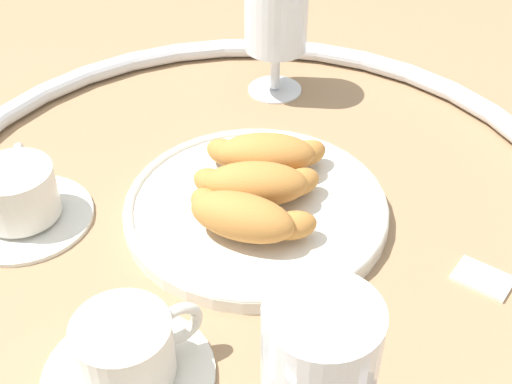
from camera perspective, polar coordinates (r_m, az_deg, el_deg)
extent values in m
plane|color=#997551|center=(0.70, -0.63, -1.47)|extent=(2.20, 2.20, 0.00)
torus|color=silver|center=(0.69, -0.63, -0.71)|extent=(0.68, 0.68, 0.02)
cylinder|color=silver|center=(0.69, 0.00, -1.48)|extent=(0.26, 0.26, 0.01)
torus|color=silver|center=(0.68, 0.00, -1.02)|extent=(0.26, 0.26, 0.01)
ellipsoid|color=#BC7A38|center=(0.63, -0.92, -2.07)|extent=(0.11, 0.07, 0.04)
ellipsoid|color=#BC7A38|center=(0.64, 3.10, -2.76)|extent=(0.05, 0.04, 0.03)
ellipsoid|color=#BC7A38|center=(0.66, -3.95, -1.03)|extent=(0.05, 0.05, 0.03)
ellipsoid|color=#BC7A38|center=(0.67, 0.00, 0.69)|extent=(0.10, 0.05, 0.04)
ellipsoid|color=#BC7A38|center=(0.68, 3.58, 0.80)|extent=(0.05, 0.05, 0.03)
ellipsoid|color=#BC7A38|center=(0.69, -3.53, 0.88)|extent=(0.05, 0.05, 0.03)
ellipsoid|color=#BC7A38|center=(0.71, 0.82, 3.14)|extent=(0.10, 0.05, 0.04)
ellipsoid|color=#BC7A38|center=(0.72, 4.20, 3.19)|extent=(0.05, 0.05, 0.03)
ellipsoid|color=#BC7A38|center=(0.72, -2.54, 3.28)|extent=(0.05, 0.05, 0.03)
cylinder|color=silver|center=(0.72, -18.55, -1.89)|extent=(0.14, 0.14, 0.01)
cylinder|color=silver|center=(0.71, -19.05, -0.01)|extent=(0.08, 0.08, 0.05)
cylinder|color=brown|center=(0.69, -19.42, 1.40)|extent=(0.07, 0.07, 0.01)
torus|color=silver|center=(0.74, -18.78, 2.30)|extent=(0.02, 0.04, 0.04)
cylinder|color=silver|center=(0.57, -10.43, -14.47)|extent=(0.14, 0.14, 0.01)
cylinder|color=silver|center=(0.54, -10.80, -12.55)|extent=(0.08, 0.08, 0.05)
cylinder|color=brown|center=(0.53, -11.09, -11.05)|extent=(0.07, 0.07, 0.01)
torus|color=silver|center=(0.55, -6.40, -10.72)|extent=(0.04, 0.03, 0.04)
cylinder|color=white|center=(0.89, 1.55, 8.49)|extent=(0.07, 0.07, 0.01)
cylinder|color=white|center=(0.88, 1.59, 10.18)|extent=(0.01, 0.01, 0.05)
cylinder|color=white|center=(0.85, 1.67, 14.19)|extent=(0.08, 0.08, 0.08)
cylinder|color=#E0CC4C|center=(0.85, 1.66, 13.90)|extent=(0.07, 0.07, 0.07)
cylinder|color=white|center=(0.45, 5.32, -13.13)|extent=(0.08, 0.08, 0.08)
cylinder|color=yellow|center=(0.46, 5.26, -13.76)|extent=(0.07, 0.07, 0.06)
cube|color=white|center=(0.66, 18.17, -6.66)|extent=(0.06, 0.05, 0.01)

